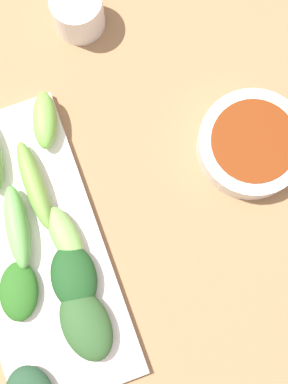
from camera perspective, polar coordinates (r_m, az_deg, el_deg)
tabletop at (r=0.63m, az=-4.93°, el=-1.30°), size 2.10×2.10×0.02m
sauce_bowl at (r=0.62m, az=10.61°, el=5.16°), size 0.12×0.12×0.03m
serving_plate at (r=0.61m, az=-10.73°, el=-5.76°), size 0.14×0.32×0.01m
broccoli_leafy_1 at (r=0.59m, az=-5.84°, el=-13.16°), size 0.06×0.08×0.03m
broccoli_stalk_2 at (r=0.60m, az=-10.95°, el=0.69°), size 0.02×0.10×0.03m
broccoli_leafy_3 at (r=0.59m, az=-7.07°, el=-8.49°), size 0.05×0.07×0.03m
broccoli_stalk_4 at (r=0.61m, az=-9.95°, el=7.11°), size 0.04×0.07×0.03m
broccoli_stalk_5 at (r=0.60m, az=-12.67°, el=-3.32°), size 0.04×0.09×0.03m
broccoli_leafy_6 at (r=0.60m, az=-12.48°, el=-9.73°), size 0.06×0.07×0.02m
broccoli_stalk_8 at (r=0.59m, az=-7.91°, el=-4.47°), size 0.04×0.07×0.02m
tea_cup at (r=0.66m, az=-6.66°, el=17.58°), size 0.06×0.06×0.05m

